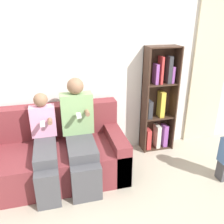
# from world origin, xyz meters

# --- Properties ---
(ground_plane) EXTENTS (14.00, 14.00, 0.00)m
(ground_plane) POSITION_xyz_m (0.00, 0.00, 0.00)
(ground_plane) COLOR #B2A893
(back_wall) EXTENTS (10.00, 0.06, 2.55)m
(back_wall) POSITION_xyz_m (0.00, 0.98, 1.27)
(back_wall) COLOR silver
(back_wall) RESTS_ON ground_plane
(curtain_panel) EXTENTS (0.56, 0.04, 2.16)m
(curtain_panel) POSITION_xyz_m (2.14, 0.93, 1.08)
(curtain_panel) COLOR beige
(curtain_panel) RESTS_ON ground_plane
(couch) EXTENTS (1.72, 0.85, 0.84)m
(couch) POSITION_xyz_m (-0.18, 0.52, 0.28)
(couch) COLOR maroon
(couch) RESTS_ON ground_plane
(adult_seated) EXTENTS (0.38, 0.77, 1.21)m
(adult_seated) POSITION_xyz_m (0.15, 0.40, 0.61)
(adult_seated) COLOR #47474C
(adult_seated) RESTS_ON ground_plane
(child_seated) EXTENTS (0.29, 0.77, 1.06)m
(child_seated) POSITION_xyz_m (-0.25, 0.36, 0.52)
(child_seated) COLOR #47474C
(child_seated) RESTS_ON ground_plane
(bookshelf) EXTENTS (0.46, 0.23, 1.50)m
(bookshelf) POSITION_xyz_m (1.33, 0.85, 0.69)
(bookshelf) COLOR #3D281E
(bookshelf) RESTS_ON ground_plane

